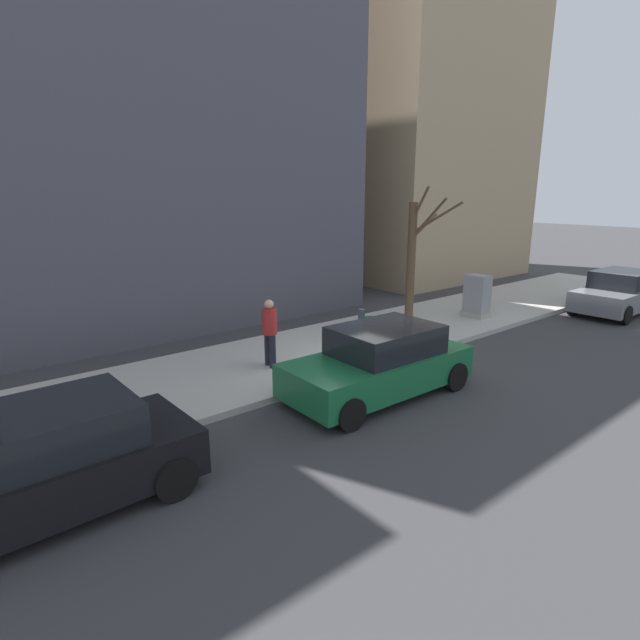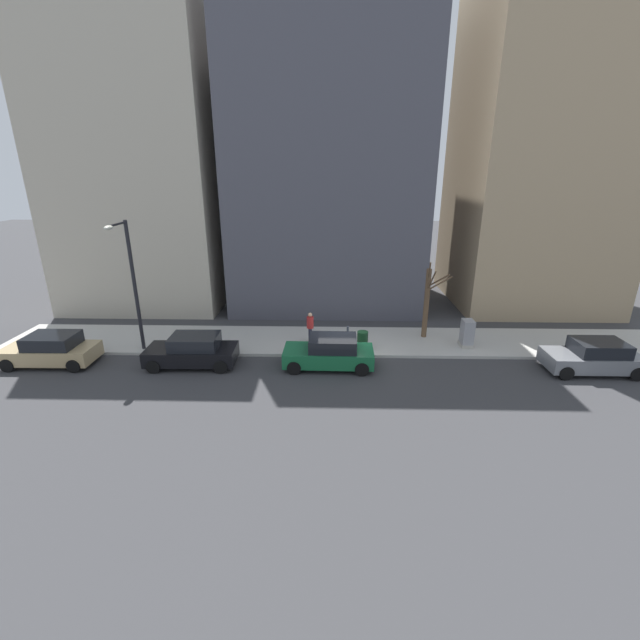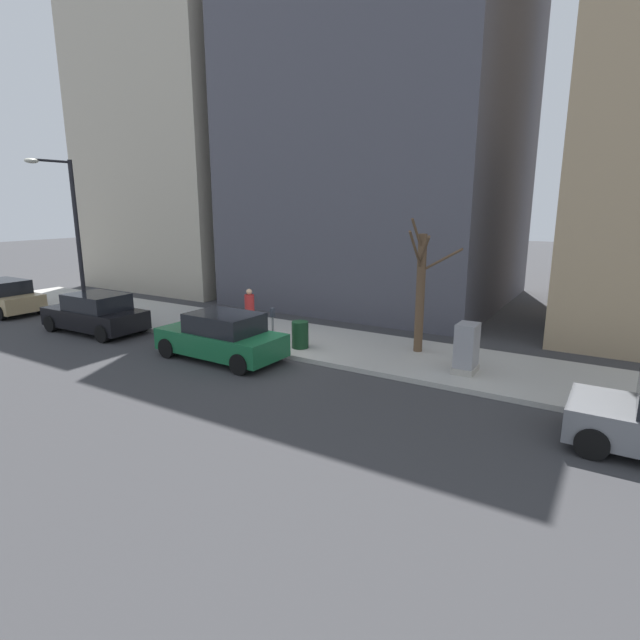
{
  "view_description": "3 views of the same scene",
  "coord_description": "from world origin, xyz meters",
  "views": [
    {
      "loc": [
        -8.05,
        8.04,
        4.29
      ],
      "look_at": [
        1.61,
        0.13,
        1.05
      ],
      "focal_mm": 28.0,
      "sensor_mm": 36.0,
      "label": 1
    },
    {
      "loc": [
        -19.5,
        0.63,
        8.89
      ],
      "look_at": [
        1.32,
        1.17,
        1.52
      ],
      "focal_mm": 24.0,
      "sensor_mm": 36.0,
      "label": 2
    },
    {
      "loc": [
        -12.45,
        -10.05,
        4.86
      ],
      "look_at": [
        1.27,
        -1.58,
        1.1
      ],
      "focal_mm": 28.0,
      "sensor_mm": 36.0,
      "label": 3
    }
  ],
  "objects": [
    {
      "name": "utility_box",
      "position": [
        1.3,
        -6.46,
        0.85
      ],
      "size": [
        0.83,
        0.61,
        1.43
      ],
      "color": "#A8A399",
      "rests_on": "sidewalk"
    },
    {
      "name": "sidewalk",
      "position": [
        2.0,
        0.0,
        0.07
      ],
      "size": [
        4.0,
        36.0,
        0.15
      ],
      "primitive_type": "cube",
      "color": "#B2AFA8",
      "rests_on": "ground"
    },
    {
      "name": "trash_bin",
      "position": [
        0.9,
        -1.03,
        0.6
      ],
      "size": [
        0.56,
        0.56,
        0.9
      ],
      "primitive_type": "cylinder",
      "color": "#14381E",
      "rests_on": "sidewalk"
    },
    {
      "name": "office_tower_left",
      "position": [
        10.35,
        -12.79,
        12.68
      ],
      "size": [
        9.71,
        9.71,
        25.36
      ],
      "primitive_type": "cube",
      "color": "tan",
      "rests_on": "ground"
    },
    {
      "name": "parked_car_green",
      "position": [
        -1.06,
        0.65,
        0.74
      ],
      "size": [
        1.99,
        4.23,
        1.52
      ],
      "rotation": [
        0.0,
        0.0,
        -0.02
      ],
      "color": "#196038",
      "rests_on": "ground"
    },
    {
      "name": "office_tower_right",
      "position": [
        10.57,
        13.02,
        9.19
      ],
      "size": [
        10.14,
        10.14,
        18.39
      ],
      "primitive_type": "cube",
      "color": "#BCB29E",
      "rests_on": "ground"
    },
    {
      "name": "parking_meter",
      "position": [
        0.45,
        -0.24,
        0.98
      ],
      "size": [
        0.14,
        0.1,
        1.35
      ],
      "color": "slate",
      "rests_on": "sidewalk"
    },
    {
      "name": "streetlamp",
      "position": [
        0.28,
        10.24,
        4.02
      ],
      "size": [
        1.97,
        0.32,
        6.5
      ],
      "color": "black",
      "rests_on": "sidewalk"
    },
    {
      "name": "bare_tree",
      "position": [
        2.55,
        -4.56,
        2.22
      ],
      "size": [
        1.53,
        1.43,
        4.3
      ],
      "color": "brown",
      "rests_on": "sidewalk"
    },
    {
      "name": "parked_car_tan",
      "position": [
        -1.1,
        13.96,
        0.74
      ],
      "size": [
        1.95,
        4.22,
        1.52
      ],
      "rotation": [
        0.0,
        0.0,
        0.01
      ],
      "color": "tan",
      "rests_on": "ground"
    },
    {
      "name": "parked_car_grey",
      "position": [
        -1.26,
        -11.49,
        0.74
      ],
      "size": [
        1.93,
        4.21,
        1.52
      ],
      "rotation": [
        0.0,
        0.0,
        -0.0
      ],
      "color": "slate",
      "rests_on": "ground"
    },
    {
      "name": "parked_car_black",
      "position": [
        -1.04,
        7.16,
        0.74
      ],
      "size": [
        2.0,
        4.24,
        1.52
      ],
      "rotation": [
        0.0,
        0.0,
        0.02
      ],
      "color": "black",
      "rests_on": "ground"
    },
    {
      "name": "office_block_center",
      "position": [
        11.62,
        0.92,
        9.55
      ],
      "size": [
        12.24,
        12.24,
        19.1
      ],
      "primitive_type": "cube",
      "color": "#4C4C56",
      "rests_on": "ground"
    },
    {
      "name": "ground_plane",
      "position": [
        0.0,
        0.0,
        0.0
      ],
      "size": [
        120.0,
        120.0,
        0.0
      ],
      "primitive_type": "plane",
      "color": "#38383A"
    },
    {
      "name": "pedestrian_near_meter",
      "position": [
        1.6,
        1.69,
        1.09
      ],
      "size": [
        0.4,
        0.36,
        1.66
      ],
      "rotation": [
        0.0,
        0.0,
        6.2
      ],
      "color": "#1E1E2D",
      "rests_on": "sidewalk"
    }
  ]
}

